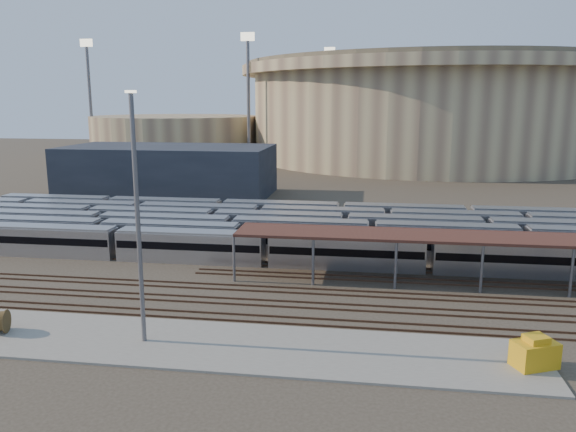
# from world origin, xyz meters

# --- Properties ---
(ground) EXTENTS (420.00, 420.00, 0.00)m
(ground) POSITION_xyz_m (0.00, 0.00, 0.00)
(ground) COLOR #383026
(ground) RESTS_ON ground
(apron) EXTENTS (50.00, 9.00, 0.20)m
(apron) POSITION_xyz_m (-5.00, -15.00, 0.10)
(apron) COLOR gray
(apron) RESTS_ON ground
(subway_trains) EXTENTS (130.94, 23.90, 3.60)m
(subway_trains) POSITION_xyz_m (0.88, 18.50, 1.80)
(subway_trains) COLOR silver
(subway_trains) RESTS_ON ground
(inspection_shed) EXTENTS (60.30, 6.00, 5.30)m
(inspection_shed) POSITION_xyz_m (22.00, 4.00, 4.98)
(inspection_shed) COLOR slate
(inspection_shed) RESTS_ON ground
(empty_tracks) EXTENTS (170.00, 9.62, 0.18)m
(empty_tracks) POSITION_xyz_m (0.00, -5.00, 0.09)
(empty_tracks) COLOR #4C3323
(empty_tracks) RESTS_ON ground
(stadium) EXTENTS (124.00, 124.00, 32.50)m
(stadium) POSITION_xyz_m (25.00, 140.00, 16.47)
(stadium) COLOR tan
(stadium) RESTS_ON ground
(secondary_arena) EXTENTS (56.00, 56.00, 14.00)m
(secondary_arena) POSITION_xyz_m (-60.00, 130.00, 7.00)
(secondary_arena) COLOR tan
(secondary_arena) RESTS_ON ground
(service_building) EXTENTS (42.00, 20.00, 10.00)m
(service_building) POSITION_xyz_m (-35.00, 55.00, 5.00)
(service_building) COLOR #1E232D
(service_building) RESTS_ON ground
(floodlight_0) EXTENTS (4.00, 1.00, 38.40)m
(floodlight_0) POSITION_xyz_m (-30.00, 110.00, 20.65)
(floodlight_0) COLOR slate
(floodlight_0) RESTS_ON ground
(floodlight_1) EXTENTS (4.00, 1.00, 38.40)m
(floodlight_1) POSITION_xyz_m (-85.00, 120.00, 20.65)
(floodlight_1) COLOR slate
(floodlight_1) RESTS_ON ground
(floodlight_3) EXTENTS (4.00, 1.00, 38.40)m
(floodlight_3) POSITION_xyz_m (-10.00, 160.00, 20.65)
(floodlight_3) COLOR slate
(floodlight_3) RESTS_ON ground
(cable_reel_east) EXTENTS (1.57, 2.19, 1.97)m
(cable_reel_east) POSITION_xyz_m (-23.94, -15.32, 1.19)
(cable_reel_east) COLOR brown
(cable_reel_east) RESTS_ON apron
(yard_light_pole) EXTENTS (0.82, 0.36, 19.78)m
(yard_light_pole) POSITION_xyz_m (-11.43, -15.15, 10.18)
(yard_light_pole) COLOR slate
(yard_light_pole) RESTS_ON apron
(yellow_equipment) EXTENTS (3.59, 3.01, 1.92)m
(yellow_equipment) POSITION_xyz_m (18.50, -15.30, 1.16)
(yellow_equipment) COLOR gold
(yellow_equipment) RESTS_ON apron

